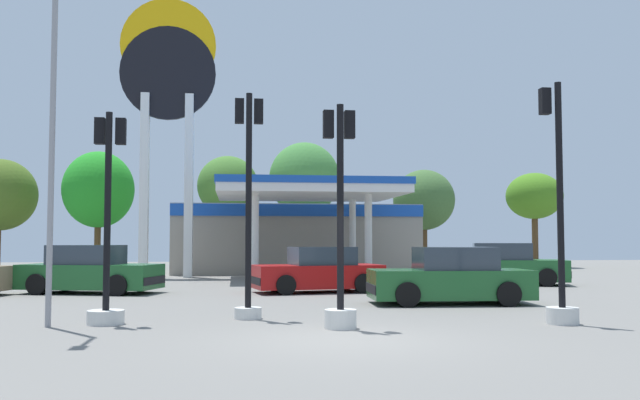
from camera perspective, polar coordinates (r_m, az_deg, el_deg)
name	(u,v)px	position (r m, az deg, el deg)	size (l,w,h in m)	color
ground_plane	(344,340)	(12.42, 2.03, -11.52)	(90.00, 90.00, 0.00)	slate
gas_station	(296,234)	(36.89, -2.02, -2.83)	(12.94, 13.24, 4.37)	gray
station_pole_sign	(168,96)	(34.07, -12.53, 8.44)	(4.55, 0.56, 13.43)	white
car_0	(318,272)	(23.35, -0.14, -5.97)	(4.53, 2.50, 1.54)	black
car_1	(505,266)	(28.24, 15.15, -5.30)	(4.95, 3.19, 1.65)	black
car_2	(90,271)	(24.17, -18.55, -5.64)	(4.80, 3.02, 1.60)	black
car_3	(450,278)	(19.48, 10.76, -6.39)	(4.48, 2.19, 1.57)	black
traffic_signal_0	(559,249)	(15.41, 19.27, -3.89)	(0.67, 0.69, 5.15)	silver
traffic_signal_1	(107,250)	(15.21, -17.26, -4.01)	(0.77, 0.77, 4.49)	silver
traffic_signal_2	(340,245)	(13.85, 1.67, -3.72)	(0.65, 0.68, 4.52)	silver
traffic_signal_3	(248,217)	(15.66, -5.96, -1.41)	(0.65, 0.66, 5.12)	silver
tree_0	(0,195)	(46.80, -25.05, 0.39)	(4.45, 4.45, 6.79)	brown
tree_1	(98,190)	(43.84, -17.93, 0.81)	(4.28, 4.28, 7.16)	brown
tree_2	(228,186)	(43.23, -7.67, 1.16)	(3.79, 3.79, 7.02)	brown
tree_3	(304,179)	(43.12, -1.31, 1.76)	(4.43, 4.43, 7.90)	brown
tree_4	(424,200)	(43.74, 8.63, -0.02)	(3.88, 3.88, 6.20)	brown
tree_5	(534,197)	(46.68, 17.38, 0.28)	(3.64, 3.64, 6.13)	brown
corner_streetlamp	(50,102)	(15.17, -21.49, 7.61)	(0.24, 1.48, 7.73)	gray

